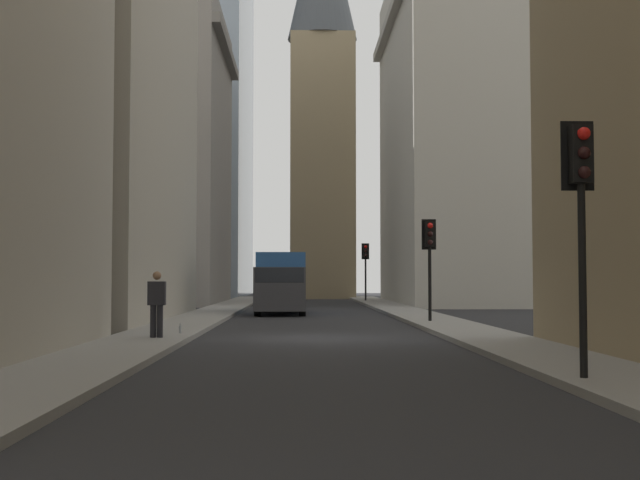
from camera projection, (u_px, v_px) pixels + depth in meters
ground_plane at (319, 338)px, 22.43m from camera, size 135.00×135.00×0.00m
sidewalk_right at (156, 336)px, 22.32m from camera, size 90.00×2.20×0.14m
sidewalk_left at (480, 336)px, 22.54m from camera, size 90.00×2.20×0.14m
building_left_far at (470, 134)px, 52.94m from camera, size 18.43×10.50×22.10m
building_right_midfar at (46, 27)px, 32.04m from camera, size 15.61×10.00×23.23m
building_right_far at (146, 158)px, 52.72m from camera, size 13.78×10.50×18.99m
church_spire at (322, 82)px, 67.38m from camera, size 5.77×5.77×34.42m
delivery_truck at (281, 283)px, 37.75m from camera, size 6.46×2.25×2.84m
sedan_silver at (285, 295)px, 48.13m from camera, size 4.30×1.78×1.42m
traffic_light_foreground at (581, 187)px, 12.56m from camera, size 0.43×0.52×4.00m
traffic_light_midblock at (430, 246)px, 29.07m from camera, size 0.43×0.52×3.66m
traffic_light_far_junction at (366, 258)px, 55.53m from camera, size 0.43×0.52×3.92m
pedestrian at (157, 301)px, 20.86m from camera, size 0.26×0.44×1.70m
discarded_bottle at (180, 329)px, 22.47m from camera, size 0.07×0.07×0.27m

